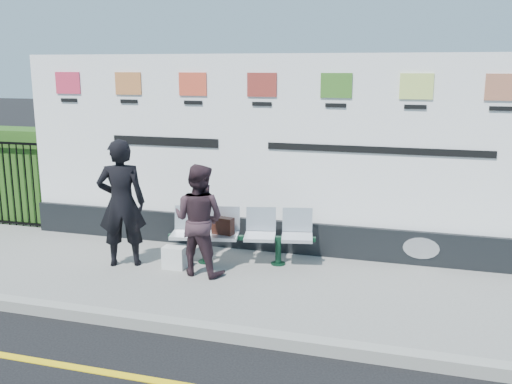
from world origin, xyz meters
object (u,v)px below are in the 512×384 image
woman_right (199,220)px  bench (242,249)px  woman_left (122,203)px  billboard (263,167)px

woman_right → bench: bearing=-121.1°
bench → woman_left: (-1.62, -0.53, 0.70)m
billboard → woman_right: 1.52m
woman_right → billboard: bearing=-105.2°
billboard → woman_left: bearing=-143.1°
billboard → woman_left: billboard is taller
billboard → woman_right: bearing=-112.4°
woman_right → woman_left: bearing=6.1°
bench → woman_right: (-0.43, -0.55, 0.55)m
billboard → woman_left: size_ratio=4.35×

